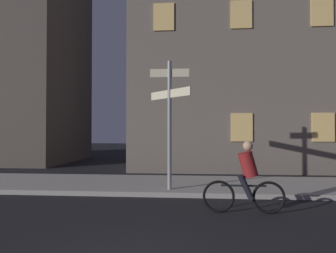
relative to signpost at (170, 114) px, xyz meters
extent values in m
cube|color=#9E9991|center=(-0.27, 1.07, -2.27)|extent=(40.00, 3.08, 0.14)
cylinder|color=gray|center=(0.00, 0.00, -0.32)|extent=(0.12, 0.12, 3.75)
cube|color=beige|center=(0.00, 0.00, 1.20)|extent=(1.15, 0.03, 0.24)
cube|color=beige|center=(0.00, 0.00, 0.59)|extent=(1.25, 1.25, 0.24)
torus|color=black|center=(1.24, -1.80, -1.98)|extent=(0.72, 0.07, 0.72)
torus|color=black|center=(2.34, -1.82, -1.98)|extent=(0.72, 0.07, 0.72)
cylinder|color=black|center=(1.79, -1.81, -1.73)|extent=(1.00, 0.06, 0.04)
cylinder|color=maroon|center=(1.89, -1.81, -1.25)|extent=(0.46, 0.33, 0.61)
sphere|color=tan|center=(1.89, -1.81, -0.84)|extent=(0.22, 0.22, 0.22)
cylinder|color=black|center=(1.84, -1.90, -1.76)|extent=(0.34, 0.13, 0.55)
cylinder|color=black|center=(1.85, -1.72, -1.76)|extent=(0.34, 0.13, 0.55)
cube|color=#6B6056|center=(4.44, 7.15, 6.39)|extent=(13.28, 6.34, 17.45)
cube|color=#F2C672|center=(2.78, 3.95, -0.34)|extent=(0.90, 0.06, 1.20)
cube|color=#F2C672|center=(6.10, 3.95, -0.34)|extent=(0.90, 0.06, 1.20)
cube|color=#F2C672|center=(-0.54, 3.95, 4.48)|extent=(0.90, 0.06, 1.20)
cube|color=#F2C672|center=(2.78, 3.95, 4.48)|extent=(0.90, 0.06, 1.20)
cube|color=#F2C672|center=(6.10, 3.95, 4.48)|extent=(0.90, 0.06, 1.20)
camera|label=1|loc=(0.61, -8.31, -0.52)|focal=30.46mm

